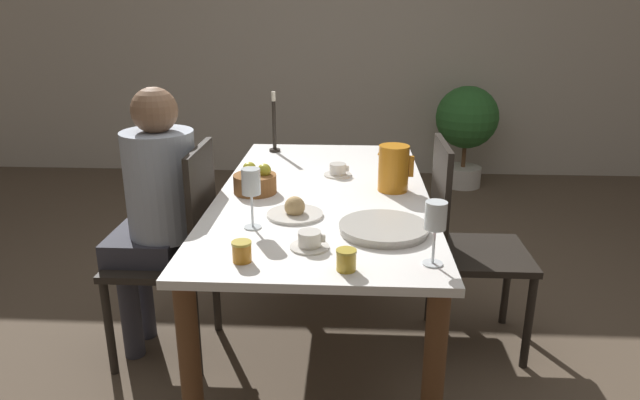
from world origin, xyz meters
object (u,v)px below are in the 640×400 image
(person_seated, at_px, (155,201))
(jam_jar_red, at_px, (242,251))
(red_pitcher, at_px, (393,168))
(wine_glass_water, at_px, (251,184))
(serving_tray, at_px, (384,228))
(potted_plant, at_px, (466,124))
(candlestick_tall, at_px, (274,129))
(teacup_across, at_px, (338,171))
(wine_glass_juice, at_px, (436,219))
(bread_plate, at_px, (295,211))
(fruit_bowl, at_px, (255,181))
(chair_opposite, at_px, (464,242))
(chair_person_side, at_px, (177,248))
(teacup_near_person, at_px, (310,241))
(jam_jar_amber, at_px, (346,259))

(person_seated, xyz_separation_m, jam_jar_red, (0.50, -0.66, 0.07))
(red_pitcher, relative_size, wine_glass_water, 0.90)
(red_pitcher, height_order, serving_tray, red_pitcher)
(serving_tray, relative_size, potted_plant, 0.36)
(candlestick_tall, bearing_deg, teacup_across, -51.54)
(wine_glass_water, bearing_deg, person_seated, 142.21)
(wine_glass_water, xyz_separation_m, candlestick_tall, (-0.07, 1.13, -0.04))
(person_seated, bearing_deg, candlestick_tall, -29.21)
(person_seated, relative_size, red_pitcher, 6.06)
(wine_glass_water, height_order, wine_glass_juice, wine_glass_water)
(bread_plate, height_order, fruit_bowl, fruit_bowl)
(chair_opposite, height_order, serving_tray, chair_opposite)
(chair_person_side, xyz_separation_m, potted_plant, (1.72, 2.63, 0.04))
(chair_opposite, xyz_separation_m, person_seated, (-1.35, -0.11, 0.20))
(chair_opposite, bearing_deg, potted_plant, 169.32)
(person_seated, xyz_separation_m, potted_plant, (1.81, 2.59, -0.16))
(fruit_bowl, bearing_deg, candlestick_tall, 90.80)
(candlestick_tall, distance_m, potted_plant, 2.34)
(wine_glass_water, distance_m, teacup_near_person, 0.31)
(jam_jar_amber, height_order, potted_plant, potted_plant)
(red_pitcher, relative_size, serving_tray, 0.63)
(jam_jar_amber, bearing_deg, chair_opposite, 57.27)
(red_pitcher, distance_m, potted_plant, 2.65)
(jam_jar_amber, bearing_deg, potted_plant, 73.29)
(person_seated, bearing_deg, teacup_across, -68.68)
(chair_person_side, height_order, person_seated, person_seated)
(bread_plate, bearing_deg, wine_glass_water, -137.16)
(serving_tray, bearing_deg, person_seated, 157.45)
(chair_person_side, bearing_deg, candlestick_tall, -22.66)
(red_pitcher, distance_m, fruit_bowl, 0.59)
(jam_jar_amber, bearing_deg, fruit_bowl, 118.43)
(jam_jar_amber, height_order, jam_jar_red, same)
(teacup_across, bearing_deg, chair_opposite, -18.94)
(teacup_near_person, relative_size, candlestick_tall, 0.40)
(wine_glass_juice, relative_size, candlestick_tall, 0.63)
(person_seated, height_order, bread_plate, person_seated)
(wine_glass_juice, xyz_separation_m, bread_plate, (-0.46, 0.40, -0.13))
(wine_glass_water, height_order, serving_tray, wine_glass_water)
(candlestick_tall, relative_size, potted_plant, 0.37)
(wine_glass_juice, relative_size, jam_jar_amber, 3.05)
(red_pitcher, height_order, bread_plate, red_pitcher)
(jam_jar_red, distance_m, potted_plant, 3.52)
(person_seated, height_order, jam_jar_red, person_seated)
(teacup_near_person, relative_size, serving_tray, 0.42)
(chair_opposite, distance_m, jam_jar_amber, 1.00)
(person_seated, bearing_deg, red_pitcher, -85.02)
(wine_glass_water, bearing_deg, serving_tray, -2.25)
(wine_glass_juice, height_order, candlestick_tall, candlestick_tall)
(wine_glass_juice, bearing_deg, jam_jar_amber, -168.17)
(potted_plant, bearing_deg, teacup_across, -114.42)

